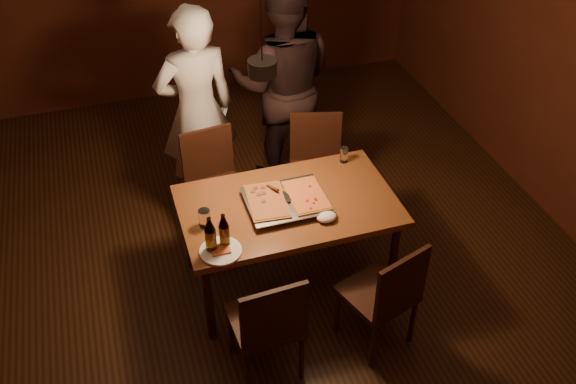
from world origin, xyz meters
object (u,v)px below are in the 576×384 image
object	(u,v)px
chair_near_right	(388,290)
pendant_lamp	(262,66)
beer_bottle_a	(210,235)
dining_table	(288,211)
chair_far_right	(316,157)
pizza_tray	(286,202)
chair_far_left	(213,174)
diner_dark	(283,84)
beer_bottle_b	(224,231)
diner_white	(197,111)
chair_near_left	(269,319)
plate_slice	(221,251)

from	to	relation	value
chair_near_right	pendant_lamp	world-z (taller)	pendant_lamp
beer_bottle_a	pendant_lamp	world-z (taller)	pendant_lamp
chair_near_right	dining_table	bearing A→B (deg)	99.78
beer_bottle_a	pendant_lamp	distance (m)	1.09
chair_far_right	pizza_tray	world-z (taller)	chair_far_right
chair_far_left	pizza_tray	size ratio (longest dim) A/B	0.88
pizza_tray	beer_bottle_a	distance (m)	0.67
diner_dark	chair_far_left	bearing A→B (deg)	52.31
pizza_tray	beer_bottle_b	xyz separation A→B (m)	(-0.50, -0.27, 0.10)
pendant_lamp	diner_white	bearing A→B (deg)	104.50
beer_bottle_a	diner_white	size ratio (longest dim) A/B	0.15
diner_white	diner_dark	world-z (taller)	diner_dark
diner_white	pendant_lamp	world-z (taller)	pendant_lamp
chair_near_left	diner_white	xyz separation A→B (m)	(-0.02, 1.95, 0.36)
dining_table	diner_white	distance (m)	1.26
diner_dark	plate_slice	bearing A→B (deg)	78.21
diner_white	pendant_lamp	size ratio (longest dim) A/B	1.62
beer_bottle_a	dining_table	bearing A→B (deg)	26.80
chair_near_right	beer_bottle_b	xyz separation A→B (m)	(-0.94, 0.49, 0.34)
pizza_tray	diner_dark	bearing A→B (deg)	69.45
chair_far_right	beer_bottle_b	size ratio (longest dim) A/B	2.01
beer_bottle_b	diner_white	world-z (taller)	diner_white
chair_near_left	diner_dark	distance (m)	2.24
chair_near_right	pizza_tray	size ratio (longest dim) A/B	0.97
chair_near_left	pendant_lamp	world-z (taller)	pendant_lamp
pendant_lamp	chair_near_left	bearing A→B (deg)	-105.27
dining_table	diner_dark	distance (m)	1.37
beer_bottle_a	diner_white	world-z (taller)	diner_white
beer_bottle_a	diner_dark	size ratio (longest dim) A/B	0.14
chair_near_left	plate_slice	distance (m)	0.53
dining_table	chair_far_right	xyz separation A→B (m)	(0.48, 0.75, -0.14)
chair_far_left	diner_white	xyz separation A→B (m)	(-0.02, 0.39, 0.36)
pizza_tray	diner_dark	world-z (taller)	diner_dark
pizza_tray	beer_bottle_b	world-z (taller)	beer_bottle_b
chair_far_left	beer_bottle_a	xyz separation A→B (m)	(-0.23, -1.09, 0.35)
beer_bottle_a	plate_slice	size ratio (longest dim) A/B	1.00
chair_far_right	chair_near_right	world-z (taller)	same
beer_bottle_a	beer_bottle_b	distance (m)	0.09
chair_near_left	chair_near_right	xyz separation A→B (m)	(0.79, 0.00, 0.00)
chair_near_right	beer_bottle_b	world-z (taller)	beer_bottle_b
beer_bottle_a	diner_white	bearing A→B (deg)	81.90
chair_near_left	plate_slice	size ratio (longest dim) A/B	1.79
diner_white	diner_dark	size ratio (longest dim) A/B	0.94
pizza_tray	plate_slice	size ratio (longest dim) A/B	2.03
chair_far_right	beer_bottle_b	world-z (taller)	beer_bottle_b
beer_bottle_b	plate_slice	distance (m)	0.14
chair_far_left	beer_bottle_b	world-z (taller)	beer_bottle_b
dining_table	plate_slice	world-z (taller)	plate_slice
chair_near_left	beer_bottle_a	distance (m)	0.63
beer_bottle_a	chair_near_right	bearing A→B (deg)	-24.71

